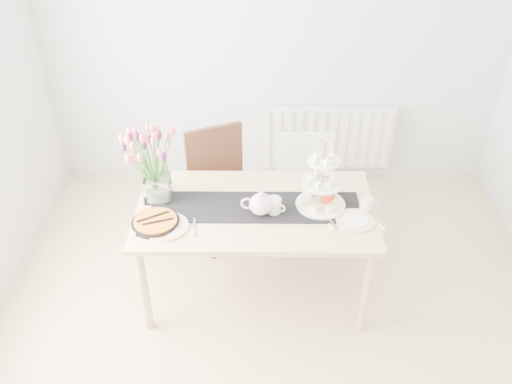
{
  "coord_description": "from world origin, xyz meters",
  "views": [
    {
      "loc": [
        -0.13,
        -2.2,
        2.93
      ],
      "look_at": [
        -0.15,
        0.65,
        0.91
      ],
      "focal_mm": 38.0,
      "sensor_mm": 36.0,
      "label": 1
    }
  ],
  "objects_px": {
    "chair_white": "(305,180)",
    "cake_stand": "(322,189)",
    "radiator": "(328,138)",
    "teapot": "(261,204)",
    "tart_tin": "(156,222)",
    "chair_brown": "(220,178)",
    "mug_white": "(274,206)",
    "cream_jug": "(366,204)",
    "plate_left": "(165,226)",
    "dining_table": "(256,217)",
    "mug_orange": "(329,199)",
    "plate_right": "(355,221)",
    "tulip_vase": "(154,155)"
  },
  "relations": [
    {
      "from": "cake_stand",
      "to": "cream_jug",
      "type": "height_order",
      "value": "cake_stand"
    },
    {
      "from": "dining_table",
      "to": "tulip_vase",
      "type": "distance_m",
      "value": 0.79
    },
    {
      "from": "chair_white",
      "to": "teapot",
      "type": "height_order",
      "value": "teapot"
    },
    {
      "from": "tulip_vase",
      "to": "plate_left",
      "type": "bearing_deg",
      "value": -74.02
    },
    {
      "from": "dining_table",
      "to": "mug_orange",
      "type": "xyz_separation_m",
      "value": [
        0.49,
        0.04,
        0.12
      ]
    },
    {
      "from": "chair_brown",
      "to": "mug_white",
      "type": "height_order",
      "value": "chair_brown"
    },
    {
      "from": "chair_white",
      "to": "cream_jug",
      "type": "distance_m",
      "value": 0.84
    },
    {
      "from": "cake_stand",
      "to": "mug_white",
      "type": "xyz_separation_m",
      "value": [
        -0.31,
        -0.07,
        -0.08
      ]
    },
    {
      "from": "mug_white",
      "to": "plate_right",
      "type": "relative_size",
      "value": 0.45
    },
    {
      "from": "tulip_vase",
      "to": "cake_stand",
      "type": "relative_size",
      "value": 1.29
    },
    {
      "from": "dining_table",
      "to": "cream_jug",
      "type": "distance_m",
      "value": 0.74
    },
    {
      "from": "mug_orange",
      "to": "plate_right",
      "type": "height_order",
      "value": "mug_orange"
    },
    {
      "from": "chair_brown",
      "to": "mug_white",
      "type": "bearing_deg",
      "value": -83.68
    },
    {
      "from": "chair_brown",
      "to": "teapot",
      "type": "height_order",
      "value": "chair_brown"
    },
    {
      "from": "chair_white",
      "to": "dining_table",
      "type": "bearing_deg",
      "value": -119.72
    },
    {
      "from": "plate_left",
      "to": "radiator",
      "type": "bearing_deg",
      "value": 54.13
    },
    {
      "from": "teapot",
      "to": "mug_white",
      "type": "distance_m",
      "value": 0.09
    },
    {
      "from": "dining_table",
      "to": "mug_white",
      "type": "distance_m",
      "value": 0.19
    },
    {
      "from": "tulip_vase",
      "to": "plate_left",
      "type": "relative_size",
      "value": 2.13
    },
    {
      "from": "mug_orange",
      "to": "tulip_vase",
      "type": "bearing_deg",
      "value": 122.91
    },
    {
      "from": "cake_stand",
      "to": "plate_right",
      "type": "xyz_separation_m",
      "value": [
        0.21,
        -0.16,
        -0.13
      ]
    },
    {
      "from": "chair_brown",
      "to": "tart_tin",
      "type": "relative_size",
      "value": 3.06
    },
    {
      "from": "chair_brown",
      "to": "mug_orange",
      "type": "relative_size",
      "value": 10.02
    },
    {
      "from": "chair_brown",
      "to": "tulip_vase",
      "type": "height_order",
      "value": "tulip_vase"
    },
    {
      "from": "radiator",
      "to": "teapot",
      "type": "height_order",
      "value": "teapot"
    },
    {
      "from": "teapot",
      "to": "tart_tin",
      "type": "bearing_deg",
      "value": -165.89
    },
    {
      "from": "plate_left",
      "to": "plate_right",
      "type": "bearing_deg",
      "value": 3.35
    },
    {
      "from": "cake_stand",
      "to": "chair_white",
      "type": "bearing_deg",
      "value": 93.96
    },
    {
      "from": "cream_jug",
      "to": "mug_white",
      "type": "distance_m",
      "value": 0.61
    },
    {
      "from": "tart_tin",
      "to": "plate_right",
      "type": "relative_size",
      "value": 1.23
    },
    {
      "from": "radiator",
      "to": "cream_jug",
      "type": "height_order",
      "value": "cream_jug"
    },
    {
      "from": "chair_brown",
      "to": "teapot",
      "type": "distance_m",
      "value": 0.84
    },
    {
      "from": "chair_brown",
      "to": "cream_jug",
      "type": "distance_m",
      "value": 1.24
    },
    {
      "from": "chair_white",
      "to": "cake_stand",
      "type": "distance_m",
      "value": 0.78
    },
    {
      "from": "chair_brown",
      "to": "cream_jug",
      "type": "bearing_deg",
      "value": -56.77
    },
    {
      "from": "cake_stand",
      "to": "mug_orange",
      "type": "xyz_separation_m",
      "value": [
        0.06,
        0.02,
        -0.09
      ]
    },
    {
      "from": "chair_white",
      "to": "tart_tin",
      "type": "height_order",
      "value": "chair_white"
    },
    {
      "from": "dining_table",
      "to": "tart_tin",
      "type": "relative_size",
      "value": 5.18
    },
    {
      "from": "chair_brown",
      "to": "plate_right",
      "type": "bearing_deg",
      "value": -64.24
    },
    {
      "from": "radiator",
      "to": "teapot",
      "type": "bearing_deg",
      "value": -111.74
    },
    {
      "from": "tart_tin",
      "to": "radiator",
      "type": "bearing_deg",
      "value": 52.21
    },
    {
      "from": "chair_brown",
      "to": "mug_white",
      "type": "xyz_separation_m",
      "value": [
        0.41,
        -0.71,
        0.25
      ]
    },
    {
      "from": "radiator",
      "to": "tart_tin",
      "type": "height_order",
      "value": "tart_tin"
    },
    {
      "from": "radiator",
      "to": "tart_tin",
      "type": "xyz_separation_m",
      "value": [
        -1.3,
        -1.67,
        0.32
      ]
    },
    {
      "from": "mug_white",
      "to": "tart_tin",
      "type": "bearing_deg",
      "value": -139.87
    },
    {
      "from": "cake_stand",
      "to": "cream_jug",
      "type": "xyz_separation_m",
      "value": [
        0.3,
        -0.03,
        -0.1
      ]
    },
    {
      "from": "tulip_vase",
      "to": "plate_right",
      "type": "distance_m",
      "value": 1.37
    },
    {
      "from": "chair_brown",
      "to": "tart_tin",
      "type": "height_order",
      "value": "chair_brown"
    },
    {
      "from": "cream_jug",
      "to": "plate_left",
      "type": "bearing_deg",
      "value": 177.02
    },
    {
      "from": "chair_brown",
      "to": "plate_left",
      "type": "xyz_separation_m",
      "value": [
        -0.29,
        -0.87,
        0.2
      ]
    }
  ]
}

